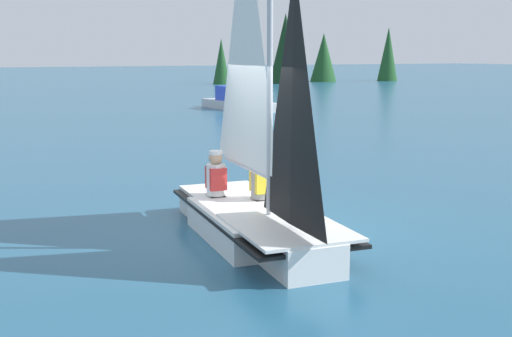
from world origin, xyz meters
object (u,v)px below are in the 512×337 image
Objects in this scene: sailor_crew at (216,184)px; motorboat_distant at (238,101)px; sailor_helm at (261,187)px; sailboat_main at (256,193)px.

sailor_crew reaches higher than motorboat_distant.
sailor_crew is 0.23× the size of motorboat_distant.
sailor_helm is at bearing 152.12° from motorboat_distant.
sailboat_main reaches higher than sailor_helm.
sailboat_main is 0.96× the size of motorboat_distant.
sailor_helm is (-0.35, -0.53, -0.04)m from sailboat_main.
sailor_crew is at bearing -129.17° from sailor_helm.
sailboat_main reaches higher than sailor_crew.
sailboat_main is 4.26× the size of sailor_crew.
sailor_helm is 21.61m from motorboat_distant.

